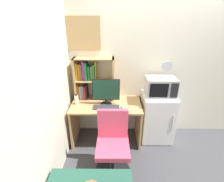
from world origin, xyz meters
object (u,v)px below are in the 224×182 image
(monitor, at_px, (106,91))
(microwave, at_px, (161,87))
(water_bottle, at_px, (76,100))
(mini_fridge, at_px, (157,117))
(wall_corkboard, at_px, (83,33))
(keyboard, at_px, (106,107))
(desk_fan, at_px, (167,68))
(computer_mouse, at_px, (123,107))
(desk_chair, at_px, (113,148))
(hutch_bookshelf, at_px, (89,78))

(monitor, bearing_deg, microwave, 5.08)
(water_bottle, bearing_deg, microwave, 3.37)
(mini_fridge, xyz_separation_m, wall_corkboard, (-1.27, 0.26, 1.41))
(water_bottle, bearing_deg, keyboard, -13.53)
(microwave, bearing_deg, wall_corkboard, 168.78)
(microwave, relative_size, desk_fan, 1.73)
(keyboard, bearing_deg, desk_fan, 11.66)
(microwave, bearing_deg, computer_mouse, -161.50)
(computer_mouse, distance_m, microwave, 0.71)
(microwave, distance_m, desk_chair, 1.25)
(computer_mouse, relative_size, desk_fan, 0.36)
(hutch_bookshelf, xyz_separation_m, wall_corkboard, (-0.07, 0.10, 0.72))
(hutch_bookshelf, relative_size, desk_fan, 2.62)
(mini_fridge, bearing_deg, monitor, -175.11)
(computer_mouse, bearing_deg, water_bottle, 170.76)
(computer_mouse, bearing_deg, monitor, 155.34)
(desk_fan, xyz_separation_m, desk_chair, (-0.85, -0.74, -0.94))
(desk_chair, bearing_deg, hutch_bookshelf, 114.56)
(computer_mouse, relative_size, microwave, 0.21)
(monitor, distance_m, water_bottle, 0.52)
(hutch_bookshelf, height_order, mini_fridge, hutch_bookshelf)
(mini_fridge, relative_size, desk_fan, 3.13)
(desk_fan, distance_m, desk_chair, 1.47)
(keyboard, xyz_separation_m, wall_corkboard, (-0.38, 0.46, 1.10))
(monitor, height_order, keyboard, monitor)
(desk_chair, height_order, wall_corkboard, wall_corkboard)
(mini_fridge, xyz_separation_m, desk_fan, (0.06, -0.00, 0.91))
(computer_mouse, relative_size, desk_chair, 0.11)
(monitor, xyz_separation_m, water_bottle, (-0.49, -0.00, -0.15))
(water_bottle, distance_m, microwave, 1.41)
(monitor, xyz_separation_m, desk_fan, (0.96, 0.07, 0.37))
(keyboard, bearing_deg, mini_fridge, 12.61)
(desk_chair, bearing_deg, microwave, 43.52)
(mini_fridge, relative_size, desk_chair, 0.94)
(monitor, bearing_deg, keyboard, -86.75)
(keyboard, height_order, computer_mouse, computer_mouse)
(microwave, distance_m, wall_corkboard, 1.53)
(hutch_bookshelf, relative_size, mini_fridge, 0.84)
(mini_fridge, bearing_deg, desk_fan, -2.46)
(mini_fridge, bearing_deg, desk_chair, -136.60)
(computer_mouse, bearing_deg, keyboard, 178.92)
(desk_fan, height_order, wall_corkboard, wall_corkboard)
(hutch_bookshelf, bearing_deg, computer_mouse, -32.27)
(hutch_bookshelf, xyz_separation_m, mini_fridge, (1.20, -0.16, -0.69))
(water_bottle, xyz_separation_m, desk_fan, (1.46, 0.08, 0.52))
(keyboard, bearing_deg, hutch_bookshelf, 130.41)
(desk_chair, relative_size, wall_corkboard, 1.67)
(monitor, height_order, wall_corkboard, wall_corkboard)
(microwave, bearing_deg, keyboard, -167.21)
(water_bottle, bearing_deg, desk_fan, 3.01)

